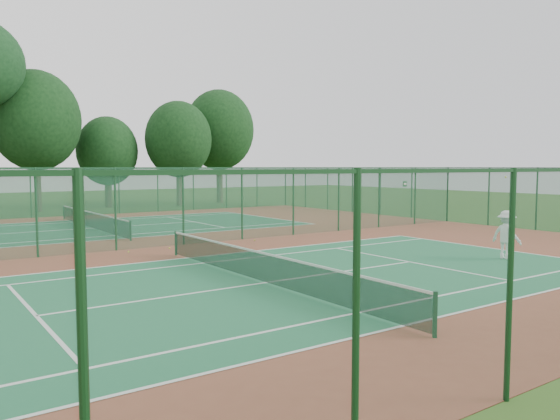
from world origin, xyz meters
name	(u,v)px	position (x,y,z in m)	size (l,w,h in m)	color
ground	(151,248)	(0.00, 0.00, 0.00)	(120.00, 120.00, 0.00)	#2A4B17
red_pad	(151,247)	(0.00, 0.00, 0.01)	(40.00, 36.00, 0.01)	brown
court_near	(264,283)	(0.00, -9.00, 0.01)	(23.77, 10.97, 0.01)	#206741
court_far	(92,228)	(0.00, 9.00, 0.01)	(23.77, 10.97, 0.01)	#1B5534
fence_north	(54,192)	(0.00, 18.00, 1.76)	(40.00, 0.09, 3.50)	#1B5230
fence_east	(447,194)	(20.00, 0.00, 1.76)	(0.09, 36.00, 3.50)	#194D29
fence_divider	(151,207)	(0.00, 0.00, 1.76)	(40.00, 0.09, 3.50)	#1A4F33
tennis_net_near	(264,266)	(0.00, -9.00, 0.54)	(0.10, 12.90, 0.97)	#133520
tennis_net_far	(92,219)	(0.00, 9.00, 0.54)	(0.10, 12.90, 0.97)	#12321E
player_near	(506,235)	(9.93, -10.63, 0.94)	(1.19, 0.68, 1.84)	silver
stray_ball_a	(169,248)	(0.46, -0.88, 0.04)	(0.07, 0.07, 0.07)	#DEEF37
stray_ball_b	(255,240)	(4.82, -0.80, 0.05)	(0.07, 0.07, 0.07)	#C7D030
stray_ball_c	(129,252)	(-1.32, -0.87, 0.04)	(0.06, 0.06, 0.06)	#C5E435
evergreen_row	(44,211)	(0.50, 24.25, 0.00)	(39.00, 5.00, 12.00)	black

